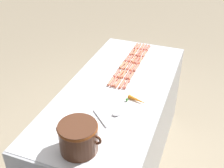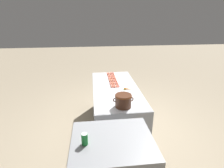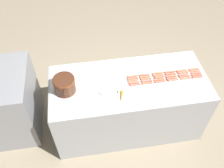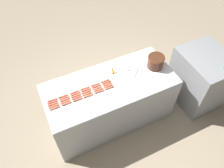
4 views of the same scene
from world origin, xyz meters
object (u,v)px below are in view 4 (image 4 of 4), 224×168
object	(u,v)px
back_cabinet	(200,78)
hot_dog_27	(88,96)
serving_spoon	(131,70)
hot_dog_20	(77,98)
hot_dog_21	(87,94)
hot_dog_9	(86,90)
hot_dog_22	(98,90)
hot_dog_26	(77,100)
hot_dog_28	(99,91)
bean_pot	(156,61)
hot_dog_1	(63,96)
hot_dog_3	(85,88)
hot_dog_10	(96,86)
hot_dog_19	(65,102)
hot_dog_8	(75,94)
hot_dog_17	(108,84)
hot_dog_5	(105,81)
hot_dog_11	(106,82)
hot_dog_2	(74,92)
hot_dog_15	(86,92)
hot_dog_6	(52,102)
hot_dog_23	(108,86)
hot_dog_18	(54,106)
hot_dog_13	(65,100)
hot_dog_7	(64,98)
hot_dog_4	(95,85)
hot_dog_29	(109,88)
hot_dog_16	(97,88)
hot_dog_14	(76,96)
hot_dog_0	(52,100)
hot_dog_24	(55,108)
hot_dog_25	(67,103)
hot_dog_12	(53,104)

from	to	relation	value
back_cabinet	hot_dog_27	size ratio (longest dim) A/B	7.09
serving_spoon	hot_dog_20	bearing A→B (deg)	-81.75
hot_dog_21	hot_dog_9	bearing A→B (deg)	174.14
back_cabinet	hot_dog_22	distance (m)	1.85
hot_dog_26	hot_dog_28	bearing A→B (deg)	90.10
hot_dog_22	hot_dog_20	bearing A→B (deg)	-89.66
hot_dog_20	hot_dog_26	xyz separation A→B (m)	(0.03, 0.00, 0.00)
bean_pot	hot_dog_1	bearing A→B (deg)	-91.84
back_cabinet	hot_dog_3	bearing A→B (deg)	-98.94
hot_dog_21	bean_pot	bearing A→B (deg)	92.91
back_cabinet	hot_dog_10	distance (m)	1.85
hot_dog_19	hot_dog_27	distance (m)	0.31
hot_dog_8	hot_dog_17	world-z (taller)	same
back_cabinet	hot_dog_5	bearing A→B (deg)	-100.71
hot_dog_11	hot_dog_19	xyz separation A→B (m)	(0.07, -0.64, 0.00)
hot_dog_2	hot_dog_15	xyz separation A→B (m)	(0.07, 0.15, 0.00)
hot_dog_6	hot_dog_19	size ratio (longest dim) A/B	1.00
hot_dog_9	hot_dog_22	bearing A→B (deg)	66.16
hot_dog_6	hot_dog_20	distance (m)	0.32
back_cabinet	hot_dog_22	world-z (taller)	back_cabinet
hot_dog_23	hot_dog_18	bearing A→B (deg)	-89.94
hot_dog_23	hot_dog_13	bearing A→B (deg)	-93.43
back_cabinet	hot_dog_3	world-z (taller)	back_cabinet
hot_dog_2	hot_dog_7	distance (m)	0.16
hot_dog_4	hot_dog_7	xyz separation A→B (m)	(0.04, -0.47, 0.00)
hot_dog_2	hot_dog_28	size ratio (longest dim) A/B	1.00
hot_dog_26	hot_dog_27	xyz separation A→B (m)	(0.00, 0.15, 0.00)
hot_dog_18	hot_dog_3	bearing A→B (deg)	102.52
hot_dog_29	hot_dog_16	bearing A→B (deg)	-113.51
bean_pot	hot_dog_15	bearing A→B (deg)	-88.92
hot_dog_8	hot_dog_16	world-z (taller)	same
hot_dog_9	hot_dog_14	distance (m)	0.16
hot_dog_7	hot_dog_9	xyz separation A→B (m)	(-0.00, 0.32, 0.00)
hot_dog_18	hot_dog_21	xyz separation A→B (m)	(-0.00, 0.47, 0.00)
hot_dog_6	hot_dog_26	world-z (taller)	same
hot_dog_0	hot_dog_21	size ratio (longest dim) A/B	1.00
hot_dog_3	hot_dog_7	size ratio (longest dim) A/B	1.00
hot_dog_2	hot_dog_20	size ratio (longest dim) A/B	1.00
hot_dog_18	hot_dog_26	size ratio (longest dim) A/B	1.00
hot_dog_15	serving_spoon	xyz separation A→B (m)	(-0.10, 0.75, -0.00)
hot_dog_22	hot_dog_5	bearing A→B (deg)	124.90
hot_dog_11	hot_dog_18	distance (m)	0.80
hot_dog_10	hot_dog_9	bearing A→B (deg)	-89.41
hot_dog_4	hot_dog_17	world-z (taller)	same
hot_dog_7	hot_dog_6	bearing A→B (deg)	-90.83
hot_dog_18	hot_dog_24	distance (m)	0.03
hot_dog_20	serving_spoon	distance (m)	0.91
hot_dog_25	bean_pot	xyz separation A→B (m)	(-0.09, 1.43, 0.10)
hot_dog_21	hot_dog_27	world-z (taller)	same
hot_dog_12	hot_dog_0	bearing A→B (deg)	171.77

